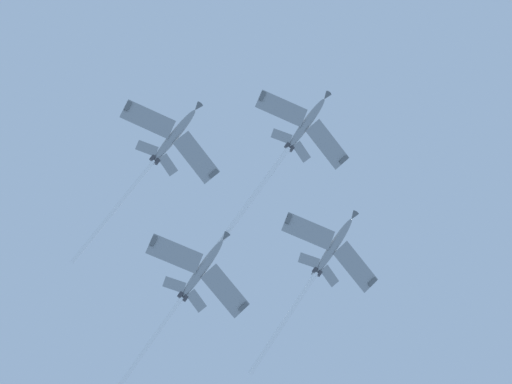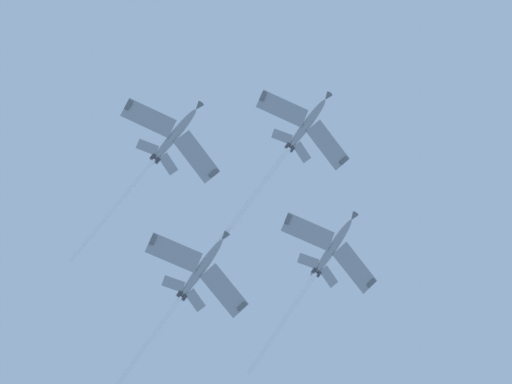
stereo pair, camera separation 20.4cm
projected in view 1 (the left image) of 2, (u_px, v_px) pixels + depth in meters
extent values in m
ellipsoid|color=gray|center=(307.00, 123.00, 152.70)|extent=(11.31, 5.63, 6.14)
cone|color=#595E60|center=(326.00, 96.00, 154.76)|extent=(2.25, 1.82, 1.75)
ellipsoid|color=black|center=(312.00, 116.00, 153.92)|extent=(3.09, 1.98, 1.96)
cube|color=gray|center=(327.00, 144.00, 152.80)|extent=(7.93, 9.30, 1.65)
cube|color=#595E60|center=(344.00, 160.00, 153.16)|extent=(1.79, 1.55, 0.84)
cube|color=gray|center=(281.00, 108.00, 151.92)|extent=(4.45, 9.35, 1.65)
cube|color=#595E60|center=(262.00, 96.00, 151.61)|extent=(1.77, 0.90, 0.84)
cube|color=gray|center=(302.00, 152.00, 151.35)|extent=(3.60, 3.87, 0.88)
cube|color=gray|center=(282.00, 136.00, 150.98)|extent=(1.90, 3.69, 0.88)
cube|color=#595E60|center=(290.00, 145.00, 152.55)|extent=(3.18, 1.37, 3.54)
cylinder|color=#38383D|center=(291.00, 149.00, 150.86)|extent=(1.44, 1.19, 1.14)
cylinder|color=#38383D|center=(287.00, 146.00, 150.79)|extent=(1.44, 1.19, 1.14)
cylinder|color=white|center=(250.00, 202.00, 146.95)|extent=(21.87, 9.20, 11.02)
ellipsoid|color=gray|center=(334.00, 246.00, 148.88)|extent=(11.32, 5.51, 6.21)
cone|color=#595E60|center=(354.00, 216.00, 150.97)|extent=(2.25, 1.81, 1.76)
ellipsoid|color=black|center=(339.00, 237.00, 150.10)|extent=(3.09, 1.96, 1.98)
cube|color=gray|center=(356.00, 267.00, 148.97)|extent=(7.86, 9.32, 1.67)
cube|color=#595E60|center=(373.00, 282.00, 149.32)|extent=(1.79, 1.53, 0.86)
cube|color=gray|center=(308.00, 231.00, 148.10)|extent=(4.35, 9.32, 1.67)
cube|color=#595E60|center=(289.00, 219.00, 147.79)|extent=(1.76, 0.89, 0.86)
cube|color=gray|center=(330.00, 276.00, 147.50)|extent=(3.57, 3.88, 0.89)
cube|color=gray|center=(309.00, 260.00, 147.13)|extent=(1.86, 3.67, 0.89)
cube|color=#595E60|center=(317.00, 268.00, 148.70)|extent=(3.20, 1.34, 3.54)
cylinder|color=#38383D|center=(319.00, 273.00, 147.01)|extent=(1.44, 1.18, 1.14)
cylinder|color=#38383D|center=(315.00, 270.00, 146.93)|extent=(1.44, 1.18, 1.14)
cylinder|color=white|center=(284.00, 322.00, 143.63)|extent=(18.53, 7.63, 9.49)
ellipsoid|color=gray|center=(175.00, 135.00, 145.71)|extent=(11.19, 5.72, 6.42)
cone|color=#595E60|center=(198.00, 107.00, 147.94)|extent=(2.27, 1.84, 1.77)
ellipsoid|color=black|center=(181.00, 127.00, 146.97)|extent=(3.08, 2.01, 2.02)
cube|color=gray|center=(196.00, 157.00, 145.79)|extent=(7.97, 9.25, 1.74)
cube|color=#595E60|center=(214.00, 174.00, 146.15)|extent=(1.77, 1.55, 0.89)
cube|color=gray|center=(148.00, 119.00, 144.90)|extent=(4.52, 9.37, 1.74)
cube|color=#595E60|center=(128.00, 106.00, 144.57)|extent=(1.75, 0.92, 0.89)
cube|color=gray|center=(168.00, 165.00, 144.23)|extent=(3.60, 3.85, 0.92)
cube|color=gray|center=(147.00, 148.00, 143.85)|extent=(1.93, 3.70, 0.92)
cube|color=#595E60|center=(157.00, 158.00, 145.42)|extent=(3.20, 1.42, 3.56)
cylinder|color=#38383D|center=(157.00, 162.00, 143.71)|extent=(1.46, 1.21, 1.15)
cylinder|color=#38383D|center=(153.00, 158.00, 143.64)|extent=(1.46, 1.21, 1.15)
cylinder|color=white|center=(114.00, 210.00, 139.92)|extent=(19.09, 8.21, 10.23)
ellipsoid|color=gray|center=(203.00, 269.00, 141.42)|extent=(11.33, 5.49, 6.20)
cone|color=#595E60|center=(225.00, 237.00, 143.51)|extent=(2.25, 1.80, 1.75)
ellipsoid|color=black|center=(209.00, 259.00, 142.64)|extent=(3.09, 1.95, 1.98)
cube|color=gray|center=(225.00, 291.00, 141.51)|extent=(7.85, 9.33, 1.67)
cube|color=#595E60|center=(244.00, 307.00, 141.86)|extent=(1.79, 1.53, 0.85)
cube|color=gray|center=(174.00, 254.00, 140.65)|extent=(4.33, 9.32, 1.67)
cube|color=#595E60|center=(153.00, 241.00, 140.33)|extent=(1.76, 0.88, 0.85)
cube|color=gray|center=(196.00, 301.00, 140.05)|extent=(3.57, 3.88, 0.89)
cube|color=gray|center=(174.00, 285.00, 139.68)|extent=(1.85, 3.67, 0.89)
cube|color=#595E60|center=(185.00, 293.00, 141.25)|extent=(3.20, 1.33, 3.54)
cylinder|color=#38383D|center=(185.00, 298.00, 139.56)|extent=(1.44, 1.18, 1.14)
cylinder|color=#38383D|center=(181.00, 295.00, 139.48)|extent=(1.44, 1.18, 1.14)
cylinder|color=white|center=(138.00, 360.00, 135.61)|extent=(21.69, 8.67, 10.92)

